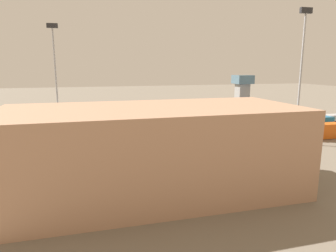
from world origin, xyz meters
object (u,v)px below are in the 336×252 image
train_on_track_4 (216,132)px  maintenance_shed (153,150)px  train_on_track_2 (186,123)px  train_on_track_1 (252,119)px  light_mast_1 (302,61)px  train_on_track_0 (164,119)px  light_mast_0 (55,64)px  train_on_track_3 (206,128)px  control_tower (242,92)px  train_on_track_5 (321,130)px

train_on_track_4 → maintenance_shed: maintenance_shed is taller
train_on_track_2 → train_on_track_1: bearing=-167.6°
train_on_track_4 → light_mast_1: light_mast_1 is taller
train_on_track_4 → train_on_track_0: 21.51m
train_on_track_4 → light_mast_0: bearing=-30.8°
train_on_track_2 → train_on_track_3: bearing=127.0°
light_mast_1 → maintenance_shed: bearing=26.0°
train_on_track_2 → control_tower: size_ratio=3.25×
train_on_track_3 → train_on_track_0: train_on_track_0 is taller
train_on_track_5 → control_tower: (1.77, -36.89, 6.29)m
train_on_track_0 → control_tower: (-31.90, -11.89, 6.36)m
light_mast_1 → control_tower: bearing=-100.7°
train_on_track_2 → light_mast_1: size_ratio=1.58×
train_on_track_3 → train_on_track_0: 16.64m
train_on_track_0 → control_tower: control_tower is taller
control_tower → train_on_track_5: bearing=92.7°
train_on_track_5 → light_mast_0: bearing=-23.4°
train_on_track_3 → light_mast_1: bearing=144.5°
train_on_track_5 → train_on_track_1: train_on_track_5 is taller
train_on_track_2 → maintenance_shed: bearing=65.1°
train_on_track_1 → light_mast_0: size_ratio=1.65×
train_on_track_4 → train_on_track_1: 23.65m
train_on_track_1 → control_tower: 18.96m
train_on_track_3 → train_on_track_1: 21.45m
train_on_track_0 → train_on_track_1: bearing=169.2°
train_on_track_3 → train_on_track_4: bearing=97.9°
train_on_track_5 → control_tower: 37.47m
train_on_track_3 → train_on_track_2: size_ratio=2.03×
train_on_track_5 → train_on_track_2: (30.23, -15.00, 0.46)m
light_mast_1 → maintenance_shed: light_mast_1 is taller
light_mast_0 → maintenance_shed: 52.24m
train_on_track_4 → train_on_track_1: bearing=-140.6°
train_on_track_0 → train_on_track_5: bearing=143.4°
train_on_track_2 → light_mast_1: light_mast_1 is taller
train_on_track_0 → maintenance_shed: 47.74m
train_on_track_3 → train_on_track_5: (-26.46, 10.00, 0.14)m
train_on_track_1 → train_on_track_5: bearing=110.5°
train_on_track_4 → control_tower: 40.41m
train_on_track_3 → train_on_track_1: same height
train_on_track_3 → light_mast_0: 43.80m
train_on_track_1 → light_mast_0: 58.55m
control_tower → light_mast_0: bearing=8.8°
train_on_track_4 → light_mast_0: 46.54m
train_on_track_4 → light_mast_1: size_ratio=2.22×
train_on_track_0 → train_on_track_4: bearing=111.6°
train_on_track_4 → maintenance_shed: 33.48m
train_on_track_2 → control_tower: (-28.46, -21.89, 5.83)m
train_on_track_4 → train_on_track_5: train_on_track_5 is taller
control_tower → maintenance_shed: bearing=52.0°
maintenance_shed → train_on_track_5: bearing=-156.1°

